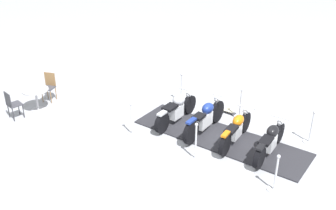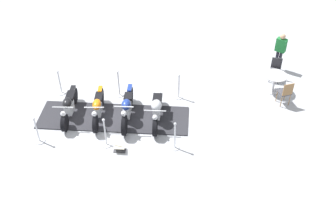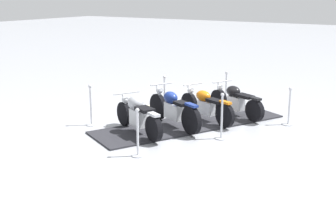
# 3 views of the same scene
# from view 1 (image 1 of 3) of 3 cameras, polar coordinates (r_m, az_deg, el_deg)

# --- Properties ---
(ground_plane) EXTENTS (80.00, 80.00, 0.00)m
(ground_plane) POSITION_cam_1_polar(r_m,az_deg,el_deg) (11.87, 7.38, -4.74)
(ground_plane) COLOR #A8AAB2
(display_platform) EXTENTS (3.70, 5.41, 0.04)m
(display_platform) POSITION_cam_1_polar(r_m,az_deg,el_deg) (11.86, 7.39, -4.66)
(display_platform) COLOR #28282D
(display_platform) RESTS_ON ground_plane
(motorcycle_black) EXTENTS (1.97, 1.07, 0.89)m
(motorcycle_black) POSITION_cam_1_polar(r_m,az_deg,el_deg) (11.14, 14.58, -4.96)
(motorcycle_black) COLOR black
(motorcycle_black) RESTS_ON display_platform
(motorcycle_copper) EXTENTS (2.01, 0.99, 0.92)m
(motorcycle_copper) POSITION_cam_1_polar(r_m,az_deg,el_deg) (11.46, 9.84, -3.40)
(motorcycle_copper) COLOR black
(motorcycle_copper) RESTS_ON display_platform
(motorcycle_navy) EXTENTS (2.12, 1.11, 1.03)m
(motorcycle_navy) POSITION_cam_1_polar(r_m,az_deg,el_deg) (11.85, 5.42, -1.83)
(motorcycle_navy) COLOR black
(motorcycle_navy) RESTS_ON display_platform
(motorcycle_chrome) EXTENTS (2.00, 1.13, 0.91)m
(motorcycle_chrome) POSITION_cam_1_polar(r_m,az_deg,el_deg) (12.33, 1.29, -0.51)
(motorcycle_chrome) COLOR black
(motorcycle_chrome) RESTS_ON display_platform
(stanchion_right_front) EXTENTS (0.35, 0.35, 1.04)m
(stanchion_right_front) POSITION_cam_1_polar(r_m,az_deg,el_deg) (12.15, 19.91, -3.81)
(stanchion_right_front) COLOR silver
(stanchion_right_front) RESTS_ON ground_plane
(stanchion_left_rear) EXTENTS (0.28, 0.28, 1.07)m
(stanchion_left_rear) POSITION_cam_1_polar(r_m,az_deg,el_deg) (11.82, -5.28, -2.60)
(stanchion_left_rear) COLOR silver
(stanchion_left_rear) RESTS_ON ground_plane
(stanchion_left_mid) EXTENTS (0.31, 0.31, 1.13)m
(stanchion_left_mid) POSITION_cam_1_polar(r_m,az_deg,el_deg) (10.68, 4.02, -6.08)
(stanchion_left_mid) COLOR silver
(stanchion_left_mid) RESTS_ON ground_plane
(stanchion_right_mid) EXTENTS (0.36, 0.36, 1.12)m
(stanchion_right_mid) POSITION_cam_1_polar(r_m,az_deg,el_deg) (12.76, 10.37, -0.85)
(stanchion_right_mid) COLOR silver
(stanchion_right_mid) RESTS_ON ground_plane
(stanchion_left_front) EXTENTS (0.35, 0.35, 1.02)m
(stanchion_left_front) POSITION_cam_1_polar(r_m,az_deg,el_deg) (9.97, 15.23, -10.37)
(stanchion_left_front) COLOR silver
(stanchion_left_front) RESTS_ON ground_plane
(stanchion_right_rear) EXTENTS (0.29, 0.29, 1.10)m
(stanchion_right_rear) POSITION_cam_1_polar(r_m,az_deg,el_deg) (13.71, 1.94, 1.87)
(stanchion_right_rear) COLOR silver
(stanchion_right_rear) RESTS_ON ground_plane
(info_placard) EXTENTS (0.41, 0.44, 0.22)m
(info_placard) POSITION_cam_1_polar(r_m,az_deg,el_deg) (13.26, 8.94, -0.86)
(info_placard) COLOR #333338
(info_placard) RESTS_ON ground_plane
(cafe_table) EXTENTS (0.87, 0.87, 0.77)m
(cafe_table) POSITION_cam_1_polar(r_m,az_deg,el_deg) (13.79, -18.56, 1.44)
(cafe_table) COLOR #B7B7BC
(cafe_table) RESTS_ON ground_plane
(cafe_chair_near_table) EXTENTS (0.56, 0.56, 0.94)m
(cafe_chair_near_table) POSITION_cam_1_polar(r_m,az_deg,el_deg) (13.53, -21.61, 0.23)
(cafe_chair_near_table) COLOR #2D2D33
(cafe_chair_near_table) RESTS_ON ground_plane
(cafe_chair_across_table) EXTENTS (0.44, 0.44, 1.00)m
(cafe_chair_across_table) POSITION_cam_1_polar(r_m,az_deg,el_deg) (14.42, -16.82, 2.78)
(cafe_chair_across_table) COLOR olive
(cafe_chair_across_table) RESTS_ON ground_plane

